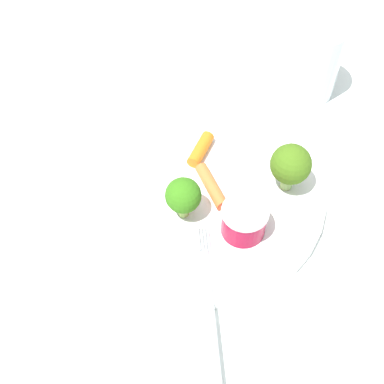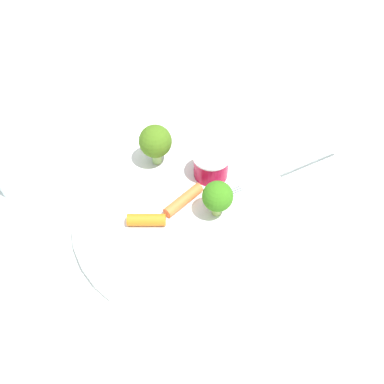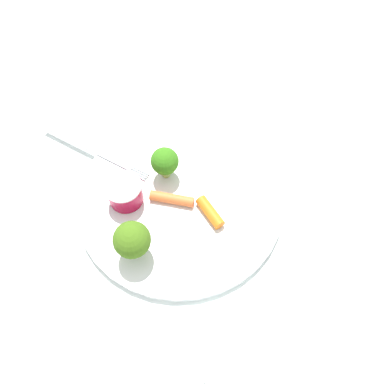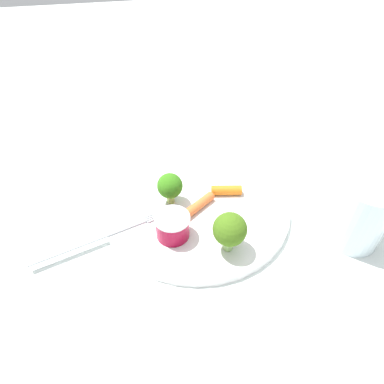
{
  "view_description": "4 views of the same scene",
  "coord_description": "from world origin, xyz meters",
  "views": [
    {
      "loc": [
        -0.07,
        0.35,
        0.47
      ],
      "look_at": [
        0.0,
        0.02,
        0.03
      ],
      "focal_mm": 48.32,
      "sensor_mm": 36.0,
      "label": 1
    },
    {
      "loc": [
        0.32,
        -0.05,
        0.44
      ],
      "look_at": [
        -0.02,
        0.01,
        0.03
      ],
      "focal_mm": 39.34,
      "sensor_mm": 36.0,
      "label": 2
    },
    {
      "loc": [
        -0.15,
        -0.18,
        0.42
      ],
      "look_at": [
        0.01,
        -0.01,
        0.02
      ],
      "focal_mm": 32.0,
      "sensor_mm": 36.0,
      "label": 3
    },
    {
      "loc": [
        -0.37,
        0.08,
        0.38
      ],
      "look_at": [
        0.01,
        0.0,
        0.03
      ],
      "focal_mm": 32.27,
      "sensor_mm": 36.0,
      "label": 4
    }
  ],
  "objects": [
    {
      "name": "drinking_glass",
      "position": [
        -0.1,
        -0.2,
        0.05
      ],
      "size": [
        0.07,
        0.07,
        0.1
      ],
      "primitive_type": "cylinder",
      "color": "silver",
      "rests_on": "ground_plane"
    },
    {
      "name": "fork",
      "position": [
        -0.04,
        0.14,
        0.01
      ],
      "size": [
        0.07,
        0.19,
        0.0
      ],
      "color": "#B0B9BE",
      "rests_on": "plate"
    },
    {
      "name": "carrot_stick_1",
      "position": [
        0.01,
        -0.05,
        0.02
      ],
      "size": [
        0.02,
        0.05,
        0.02
      ],
      "primitive_type": "cylinder",
      "rotation": [
        1.57,
        0.0,
        6.1
      ],
      "color": "orange",
      "rests_on": "plate"
    },
    {
      "name": "carrot_stick_0",
      "position": [
        -0.01,
        0.0,
        0.02
      ],
      "size": [
        0.05,
        0.06,
        0.01
      ],
      "primitive_type": "cylinder",
      "rotation": [
        1.57,
        0.0,
        0.62
      ],
      "color": "orange",
      "rests_on": "plate"
    },
    {
      "name": "broccoli_floret_1",
      "position": [
        -0.1,
        -0.02,
        0.05
      ],
      "size": [
        0.04,
        0.04,
        0.06
      ],
      "color": "#89B260",
      "rests_on": "plate"
    },
    {
      "name": "plate",
      "position": [
        0.0,
        0.0,
        0.01
      ],
      "size": [
        0.28,
        0.28,
        0.01
      ],
      "primitive_type": "cylinder",
      "color": "white",
      "rests_on": "ground_plane"
    },
    {
      "name": "broccoli_floret_0",
      "position": [
        0.01,
        0.04,
        0.04
      ],
      "size": [
        0.04,
        0.04,
        0.05
      ],
      "color": "#94B557",
      "rests_on": "plate"
    },
    {
      "name": "sauce_cup",
      "position": [
        -0.06,
        0.04,
        0.03
      ],
      "size": [
        0.05,
        0.05,
        0.04
      ],
      "color": "maroon",
      "rests_on": "plate"
    },
    {
      "name": "ground_plane",
      "position": [
        0.0,
        0.0,
        0.0
      ],
      "size": [
        2.4,
        2.4,
        0.0
      ],
      "primitive_type": "plane",
      "color": "silver"
    }
  ]
}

